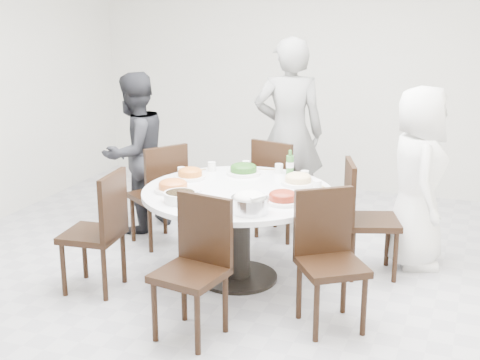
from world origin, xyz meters
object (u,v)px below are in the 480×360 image
(diner_right, at_px, (418,178))
(soup_bowl, at_px, (180,197))
(diner_middle, at_px, (289,134))
(diner_left, at_px, (135,153))
(chair_sw, at_px, (92,232))
(rice_bowl, at_px, (250,205))
(chair_ne, at_px, (372,219))
(dining_table, at_px, (238,235))
(beverage_bottle, at_px, (290,163))
(chair_nw, at_px, (157,194))
(chair_s, at_px, (190,271))
(chair_se, at_px, (332,263))
(chair_n, at_px, (282,188))

(diner_right, relative_size, soup_bowl, 6.23)
(diner_middle, bearing_deg, diner_left, 6.52)
(chair_sw, xyz_separation_m, diner_right, (2.27, 1.38, 0.29))
(soup_bowl, bearing_deg, rice_bowl, -5.07)
(chair_ne, distance_m, diner_left, 2.35)
(dining_table, height_order, beverage_bottle, beverage_bottle)
(chair_ne, height_order, chair_nw, same)
(dining_table, bearing_deg, chair_s, -88.11)
(chair_s, relative_size, diner_middle, 0.51)
(chair_sw, xyz_separation_m, chair_s, (1.01, -0.42, 0.00))
(chair_nw, relative_size, diner_middle, 0.51)
(rice_bowl, relative_size, soup_bowl, 1.08)
(chair_nw, xyz_separation_m, chair_sw, (-0.01, -1.07, 0.00))
(chair_se, bearing_deg, chair_ne, 49.27)
(diner_middle, bearing_deg, chair_n, 77.49)
(chair_se, height_order, diner_right, diner_right)
(diner_right, bearing_deg, chair_nw, 82.39)
(chair_n, bearing_deg, chair_ne, 161.29)
(diner_left, bearing_deg, soup_bowl, 57.37)
(dining_table, relative_size, rice_bowl, 5.67)
(rice_bowl, bearing_deg, chair_n, 98.54)
(chair_n, height_order, chair_nw, same)
(chair_ne, height_order, rice_bowl, chair_ne)
(diner_middle, bearing_deg, dining_table, 71.08)
(chair_nw, distance_m, diner_left, 0.54)
(chair_n, xyz_separation_m, chair_sw, (-1.02, -1.64, 0.00))
(diner_left, xyz_separation_m, rice_bowl, (1.61, -1.24, 0.04))
(chair_nw, bearing_deg, chair_sw, 33.52)
(diner_right, height_order, diner_left, diner_left)
(chair_n, xyz_separation_m, chair_s, (-0.00, -2.07, 0.00))
(rice_bowl, bearing_deg, diner_right, 51.78)
(chair_sw, xyz_separation_m, soup_bowl, (0.69, 0.14, 0.31))
(chair_se, height_order, diner_left, diner_left)
(chair_ne, distance_m, rice_bowl, 1.24)
(chair_ne, bearing_deg, rice_bowl, 124.48)
(chair_nw, bearing_deg, chair_se, 95.06)
(chair_ne, distance_m, diner_middle, 1.42)
(chair_n, relative_size, chair_nw, 1.00)
(soup_bowl, bearing_deg, diner_left, 131.22)
(dining_table, distance_m, chair_nw, 1.10)
(dining_table, relative_size, diner_right, 0.98)
(beverage_bottle, bearing_deg, chair_nw, -177.47)
(chair_sw, relative_size, chair_s, 1.00)
(chair_nw, height_order, chair_s, same)
(dining_table, xyz_separation_m, diner_left, (-1.34, 0.77, 0.39))
(chair_sw, distance_m, soup_bowl, 0.77)
(chair_sw, relative_size, rice_bowl, 3.59)
(chair_nw, bearing_deg, diner_right, 131.88)
(chair_nw, relative_size, beverage_bottle, 4.30)
(diner_middle, bearing_deg, beverage_bottle, 88.13)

